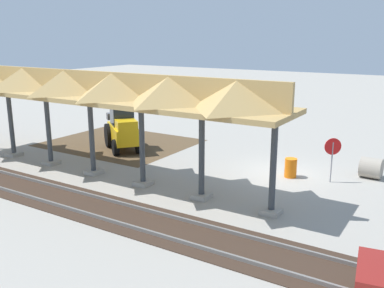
{
  "coord_description": "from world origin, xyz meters",
  "views": [
    {
      "loc": [
        -6.75,
        18.89,
        6.39
      ],
      "look_at": [
        3.33,
        2.75,
        1.6
      ],
      "focal_mm": 40.0,
      "sensor_mm": 36.0,
      "label": 1
    }
  ],
  "objects_px": {
    "backhoe": "(122,128)",
    "concrete_pipe": "(371,168)",
    "traffic_barrel": "(291,168)",
    "stop_sign": "(333,151)"
  },
  "relations": [
    {
      "from": "backhoe",
      "to": "concrete_pipe",
      "type": "height_order",
      "value": "backhoe"
    },
    {
      "from": "stop_sign",
      "to": "traffic_barrel",
      "type": "bearing_deg",
      "value": 8.64
    },
    {
      "from": "concrete_pipe",
      "to": "traffic_barrel",
      "type": "relative_size",
      "value": 1.11
    },
    {
      "from": "stop_sign",
      "to": "backhoe",
      "type": "distance_m",
      "value": 11.84
    },
    {
      "from": "traffic_barrel",
      "to": "stop_sign",
      "type": "bearing_deg",
      "value": -171.36
    },
    {
      "from": "stop_sign",
      "to": "backhoe",
      "type": "bearing_deg",
      "value": 2.19
    },
    {
      "from": "backhoe",
      "to": "traffic_barrel",
      "type": "distance_m",
      "value": 10.09
    },
    {
      "from": "backhoe",
      "to": "concrete_pipe",
      "type": "xyz_separation_m",
      "value": [
        -13.26,
        -2.07,
        -0.79
      ]
    },
    {
      "from": "concrete_pipe",
      "to": "stop_sign",
      "type": "bearing_deg",
      "value": 48.63
    },
    {
      "from": "backhoe",
      "to": "traffic_barrel",
      "type": "xyz_separation_m",
      "value": [
        -10.06,
        -0.18,
        -0.82
      ]
    }
  ]
}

